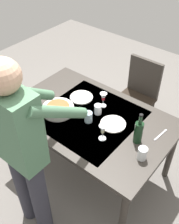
# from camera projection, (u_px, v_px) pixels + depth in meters

# --- Properties ---
(ground_plane) EXTENTS (6.00, 6.00, 0.00)m
(ground_plane) POSITION_uv_depth(u_px,v_px,m) (90.00, 166.00, 2.95)
(ground_plane) COLOR #66605B
(dining_table) EXTENTS (1.53, 0.99, 0.75)m
(dining_table) POSITION_uv_depth(u_px,v_px,m) (90.00, 122.00, 2.51)
(dining_table) COLOR #332D28
(dining_table) RESTS_ON ground_plane
(chair_near) EXTENTS (0.40, 0.40, 0.91)m
(chair_near) POSITION_uv_depth(u_px,v_px,m) (138.00, 92.00, 3.11)
(chair_near) COLOR black
(chair_near) RESTS_ON ground_plane
(person_server) EXTENTS (0.42, 0.61, 1.69)m
(person_server) POSITION_uv_depth(u_px,v_px,m) (23.00, 149.00, 1.87)
(person_server) COLOR #2D2D38
(person_server) RESTS_ON ground_plane
(wine_bottle) EXTENTS (0.07, 0.07, 0.30)m
(wine_bottle) POSITION_uv_depth(u_px,v_px,m) (138.00, 132.00, 2.15)
(wine_bottle) COLOR black
(wine_bottle) RESTS_ON dining_table
(wine_glass_left) EXTENTS (0.07, 0.07, 0.15)m
(wine_glass_left) POSITION_uv_depth(u_px,v_px,m) (103.00, 130.00, 2.18)
(wine_glass_left) COLOR white
(wine_glass_left) RESTS_ON dining_table
(wine_glass_right) EXTENTS (0.07, 0.07, 0.15)m
(wine_glass_right) POSITION_uv_depth(u_px,v_px,m) (103.00, 97.00, 2.51)
(wine_glass_right) COLOR white
(wine_glass_right) RESTS_ON dining_table
(water_cup_near_left) EXTENTS (0.07, 0.07, 0.10)m
(water_cup_near_left) POSITION_uv_depth(u_px,v_px,m) (88.00, 117.00, 2.38)
(water_cup_near_left) COLOR silver
(water_cup_near_left) RESTS_ON dining_table
(water_cup_near_right) EXTENTS (0.07, 0.07, 0.10)m
(water_cup_near_right) POSITION_uv_depth(u_px,v_px,m) (98.00, 109.00, 2.46)
(water_cup_near_right) COLOR silver
(water_cup_near_right) RESTS_ON dining_table
(water_cup_far_left) EXTENTS (0.08, 0.08, 0.11)m
(water_cup_far_left) POSITION_uv_depth(u_px,v_px,m) (142.00, 153.00, 2.05)
(water_cup_far_left) COLOR silver
(water_cup_far_left) RESTS_ON dining_table
(serving_bowl_pasta) EXTENTS (0.30, 0.30, 0.07)m
(serving_bowl_pasta) POSITION_uv_depth(u_px,v_px,m) (58.00, 109.00, 2.49)
(serving_bowl_pasta) COLOR silver
(serving_bowl_pasta) RESTS_ON dining_table
(dinner_plate_near) EXTENTS (0.23, 0.23, 0.01)m
(dinner_plate_near) POSITION_uv_depth(u_px,v_px,m) (81.00, 97.00, 2.67)
(dinner_plate_near) COLOR silver
(dinner_plate_near) RESTS_ON dining_table
(dinner_plate_far) EXTENTS (0.23, 0.23, 0.01)m
(dinner_plate_far) POSITION_uv_depth(u_px,v_px,m) (113.00, 124.00, 2.37)
(dinner_plate_far) COLOR silver
(dinner_plate_far) RESTS_ON dining_table
(table_knife) EXTENTS (0.04, 0.20, 0.00)m
(table_knife) POSITION_uv_depth(u_px,v_px,m) (33.00, 103.00, 2.60)
(table_knife) COLOR silver
(table_knife) RESTS_ON dining_table
(table_fork) EXTENTS (0.03, 0.18, 0.00)m
(table_fork) POSITION_uv_depth(u_px,v_px,m) (161.00, 135.00, 2.28)
(table_fork) COLOR silver
(table_fork) RESTS_ON dining_table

